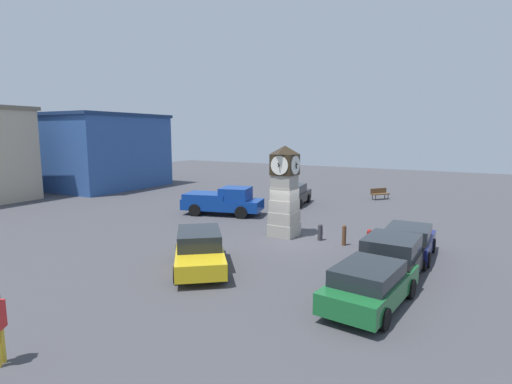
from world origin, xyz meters
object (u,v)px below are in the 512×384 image
Objects in this scene: clock_tower at (285,193)px; pickup_truck at (223,201)px; car_navy_sedan at (370,284)px; car_far_lot at (293,194)px; car_end_of_row at (199,250)px; bollard_mid_row at (320,232)px; bench at (380,193)px; bollard_far_row at (344,235)px; bollard_near_tower at (294,225)px; car_near_tower at (392,256)px; car_by_building at (409,241)px; bollard_end_row at (369,239)px.

pickup_truck is at bearing 64.70° from clock_tower.
car_far_lot is at bearing 33.34° from car_navy_sedan.
car_end_of_row is 10.68m from pickup_truck.
clock_tower reaches higher than car_far_lot.
bench is at bearing 2.34° from bollard_mid_row.
bollard_mid_row is 0.84× the size of bollard_far_row.
clock_tower is 1.82m from bollard_near_tower.
car_navy_sedan is (-6.44, -6.27, -1.56)m from clock_tower.
car_far_lot is at bearing 139.28° from bench.
car_end_of_row is (0.09, 6.85, 0.03)m from car_navy_sedan.
car_navy_sedan is 21.49m from bench.
bollard_mid_row is at bearing -177.66° from bench.
car_navy_sedan is 1.09× the size of car_near_tower.
car_by_building is (2.87, -0.08, -0.07)m from car_near_tower.
bollard_far_row is 0.18× the size of pickup_truck.
car_end_of_row is at bearing 158.25° from bollard_mid_row.
bollard_far_row is at bearing 83.76° from car_by_building.
car_end_of_row is (-6.35, 5.08, 0.31)m from bollard_end_row.
bollard_near_tower is 0.25× the size of car_navy_sedan.
car_near_tower is 1.04× the size of car_by_building.
bollard_mid_row is at bearing -100.21° from bollard_near_tower.
bollard_near_tower is 0.25× the size of car_far_lot.
bollard_end_row is at bearing -167.93° from bench.
car_end_of_row reaches higher than bollard_end_row.
car_by_building is at bearing -94.45° from clock_tower.
bench is at bearing -4.08° from bollard_near_tower.
bollard_near_tower is 0.68× the size of bench.
car_navy_sedan is at bearing -146.66° from car_far_lot.
bollard_end_row is 1.94m from car_by_building.
bollard_far_row is 11.23m from car_far_lot.
car_by_building is at bearing -105.11° from pickup_truck.
pickup_truck reaches higher than bollard_far_row.
car_near_tower reaches higher than car_by_building.
car_near_tower is at bearing -137.45° from bollard_far_row.
bollard_far_row is 0.26× the size of car_by_building.
bench is (14.49, -1.40, -1.77)m from clock_tower.
car_near_tower is at bearing 178.39° from car_by_building.
car_end_of_row is at bearing 113.47° from car_near_tower.
clock_tower reaches higher than bollard_mid_row.
car_near_tower is 2.53× the size of bench.
car_near_tower reaches higher than bench.
car_end_of_row is at bearing -149.41° from pickup_truck.
car_far_lot is (8.80, 6.97, 0.28)m from bollard_far_row.
bollard_far_row is 4.36m from car_near_tower.
car_by_building is 0.88× the size of car_far_lot.
car_near_tower is (-3.47, -4.28, 0.37)m from bollard_mid_row.
car_navy_sedan is 0.79× the size of pickup_truck.
car_far_lot reaches higher than bench.
bollard_end_row is 6.69m from car_navy_sedan.
bollard_mid_row is at bearing -146.56° from car_far_lot.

